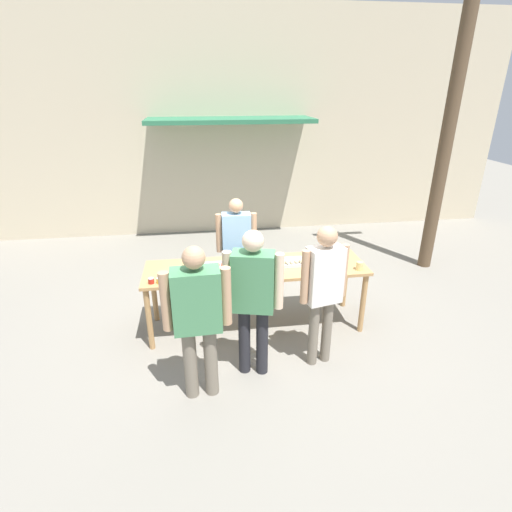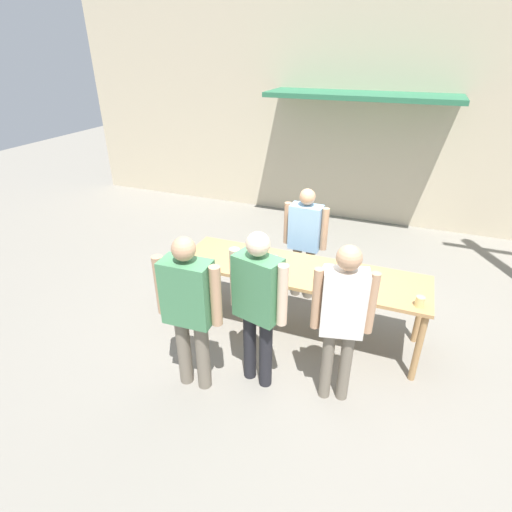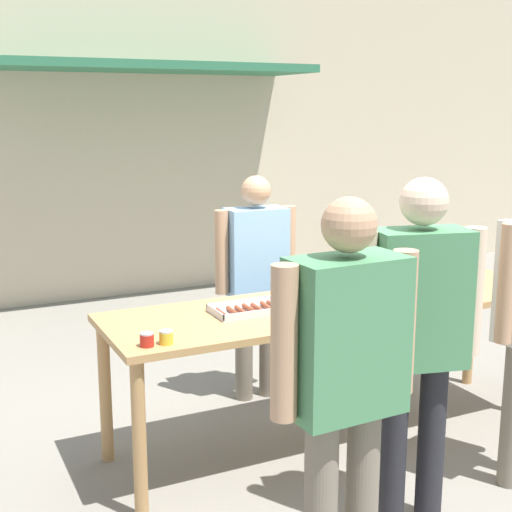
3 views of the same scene
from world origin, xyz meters
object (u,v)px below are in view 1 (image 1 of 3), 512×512
at_px(food_tray_sausages, 212,267).
at_px(person_customer_holding_hotdog, 197,313).
at_px(food_tray_buns, 290,262).
at_px(person_server_behind_table, 237,241).
at_px(condiment_jar_ketchup, 159,280).
at_px(condiment_jar_mustard, 151,281).
at_px(person_customer_with_cup, 324,285).
at_px(beer_cup, 359,266).
at_px(person_customer_waiting_in_line, 253,293).
at_px(utility_pole, 455,91).

height_order(food_tray_sausages, person_customer_holding_hotdog, person_customer_holding_hotdog).
xyz_separation_m(food_tray_buns, person_server_behind_table, (-0.62, 0.77, 0.03)).
relative_size(condiment_jar_ketchup, person_customer_holding_hotdog, 0.04).
height_order(condiment_jar_mustard, person_customer_with_cup, person_customer_with_cup).
height_order(beer_cup, person_customer_waiting_in_line, person_customer_waiting_in_line).
distance_m(condiment_jar_mustard, beer_cup, 2.56).
relative_size(condiment_jar_mustard, condiment_jar_ketchup, 1.00).
xyz_separation_m(condiment_jar_ketchup, person_customer_holding_hotdog, (0.44, -0.92, 0.08)).
bearing_deg(food_tray_sausages, utility_pole, 20.99).
height_order(food_tray_buns, utility_pole, utility_pole).
distance_m(condiment_jar_ketchup, person_customer_with_cup, 1.90).
xyz_separation_m(food_tray_buns, person_customer_with_cup, (0.18, -0.90, 0.12)).
distance_m(food_tray_buns, person_customer_holding_hotdog, 1.73).
bearing_deg(condiment_jar_mustard, utility_pole, 21.40).
xyz_separation_m(food_tray_buns, condiment_jar_mustard, (-1.73, -0.32, 0.01)).
height_order(food_tray_buns, person_customer_waiting_in_line, person_customer_waiting_in_line).
distance_m(condiment_jar_ketchup, person_customer_waiting_in_line, 1.21).
height_order(food_tray_buns, person_customer_with_cup, person_customer_with_cup).
distance_m(food_tray_sausages, food_tray_buns, 1.01).
bearing_deg(food_tray_buns, utility_pole, 27.41).
relative_size(food_tray_buns, person_customer_with_cup, 0.25).
xyz_separation_m(person_customer_with_cup, person_customer_waiting_in_line, (-0.79, -0.07, -0.00)).
xyz_separation_m(person_customer_with_cup, utility_pole, (2.69, 2.39, 1.93)).
distance_m(person_server_behind_table, person_customer_waiting_in_line, 1.73).
height_order(condiment_jar_mustard, person_customer_waiting_in_line, person_customer_waiting_in_line).
bearing_deg(beer_cup, person_customer_with_cup, -137.84).
xyz_separation_m(condiment_jar_mustard, person_customer_holding_hotdog, (0.53, -0.93, 0.08)).
distance_m(food_tray_sausages, condiment_jar_mustard, 0.79).
bearing_deg(person_customer_holding_hotdog, person_server_behind_table, -108.37).
height_order(condiment_jar_mustard, condiment_jar_ketchup, same).
distance_m(beer_cup, person_server_behind_table, 1.80).
relative_size(condiment_jar_mustard, person_server_behind_table, 0.04).
distance_m(food_tray_sausages, person_server_behind_table, 0.86).
distance_m(person_server_behind_table, utility_pole, 4.09).
relative_size(condiment_jar_mustard, utility_pole, 0.01).
xyz_separation_m(food_tray_sausages, condiment_jar_mustard, (-0.72, -0.32, 0.02)).
height_order(food_tray_sausages, person_customer_with_cup, person_customer_with_cup).
height_order(food_tray_buns, person_server_behind_table, person_server_behind_table).
bearing_deg(person_customer_with_cup, condiment_jar_ketchup, -30.37).
relative_size(condiment_jar_ketchup, person_customer_waiting_in_line, 0.04).
xyz_separation_m(food_tray_sausages, person_server_behind_table, (0.39, 0.77, 0.04)).
xyz_separation_m(food_tray_sausages, condiment_jar_ketchup, (-0.63, -0.32, 0.02)).
relative_size(condiment_jar_ketchup, utility_pole, 0.01).
bearing_deg(condiment_jar_ketchup, utility_pole, 21.89).
height_order(food_tray_sausages, condiment_jar_mustard, condiment_jar_mustard).
bearing_deg(person_customer_holding_hotdog, utility_pole, -148.36).
height_order(person_customer_waiting_in_line, utility_pole, utility_pole).
bearing_deg(condiment_jar_ketchup, food_tray_buns, 11.17).
relative_size(beer_cup, person_customer_waiting_in_line, 0.06).
height_order(food_tray_buns, beer_cup, beer_cup).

